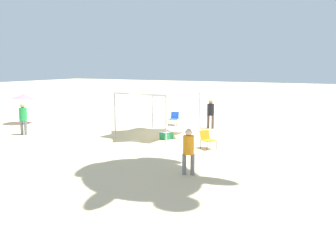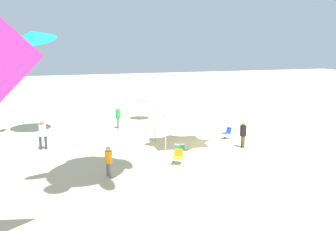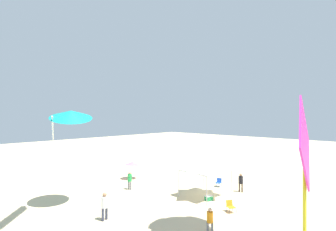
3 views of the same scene
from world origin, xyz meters
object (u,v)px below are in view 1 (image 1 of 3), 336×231
(beach_umbrella, at_px, (24,97))
(person_kite_handler, at_px, (211,112))
(cooler_box, at_px, (166,135))
(person_by_tent, at_px, (23,116))
(canopy_tent, at_px, (158,88))
(person_beachcomber, at_px, (189,148))
(folding_chair_facing_ocean, at_px, (207,138))
(folding_chair_left_of_tent, at_px, (174,118))

(beach_umbrella, relative_size, person_kite_handler, 1.19)
(cooler_box, height_order, person_by_tent, person_by_tent)
(canopy_tent, bearing_deg, person_beachcomber, 126.95)
(canopy_tent, xyz_separation_m, folding_chair_facing_ocean, (-3.44, 1.75, -2.05))
(person_by_tent, bearing_deg, beach_umbrella, 139.96)
(folding_chair_facing_ocean, bearing_deg, person_kite_handler, 52.35)
(canopy_tent, height_order, person_beachcomber, canopy_tent)
(canopy_tent, relative_size, person_beachcomber, 2.33)
(cooler_box, bearing_deg, canopy_tent, -39.70)
(beach_umbrella, height_order, folding_chair_facing_ocean, beach_umbrella)
(canopy_tent, distance_m, person_beachcomber, 7.40)
(folding_chair_left_of_tent, distance_m, person_beachcomber, 10.57)
(person_kite_handler, distance_m, person_beachcomber, 9.50)
(canopy_tent, xyz_separation_m, cooler_box, (-0.84, 0.70, -2.32))
(folding_chair_left_of_tent, bearing_deg, person_beachcomber, -71.70)
(person_kite_handler, bearing_deg, folding_chair_facing_ocean, 120.06)
(canopy_tent, distance_m, person_by_tent, 7.38)
(beach_umbrella, bearing_deg, cooler_box, 178.45)
(person_kite_handler, bearing_deg, canopy_tent, 74.28)
(beach_umbrella, relative_size, person_beachcomber, 1.28)
(canopy_tent, relative_size, cooler_box, 5.22)
(beach_umbrella, distance_m, cooler_box, 10.44)
(folding_chair_facing_ocean, bearing_deg, person_beachcomber, -134.30)
(canopy_tent, relative_size, folding_chair_facing_ocean, 4.54)
(cooler_box, xyz_separation_m, person_by_tent, (7.32, 2.50, 0.81))
(cooler_box, xyz_separation_m, person_beachcomber, (-3.51, 5.08, 0.73))
(canopy_tent, height_order, cooler_box, canopy_tent)
(person_beachcomber, bearing_deg, person_kite_handler, -89.43)
(folding_chair_left_of_tent, bearing_deg, folding_chair_facing_ocean, -61.68)
(cooler_box, relative_size, person_kite_handler, 0.41)
(folding_chair_facing_ocean, height_order, person_beachcomber, person_beachcomber)
(person_by_tent, bearing_deg, folding_chair_facing_ocean, 11.02)
(folding_chair_facing_ocean, relative_size, person_kite_handler, 0.48)
(beach_umbrella, height_order, folding_chair_left_of_tent, beach_umbrella)
(folding_chair_left_of_tent, bearing_deg, person_by_tent, -141.34)
(beach_umbrella, height_order, person_beachcomber, beach_umbrella)
(person_kite_handler, bearing_deg, person_beachcomber, 117.18)
(folding_chair_left_of_tent, relative_size, person_beachcomber, 0.51)
(person_kite_handler, bearing_deg, person_by_tent, 49.49)
(cooler_box, bearing_deg, folding_chair_facing_ocean, 157.95)
(folding_chair_left_of_tent, xyz_separation_m, cooler_box, (-1.63, 4.15, -0.27))
(person_kite_handler, bearing_deg, beach_umbrella, 29.37)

